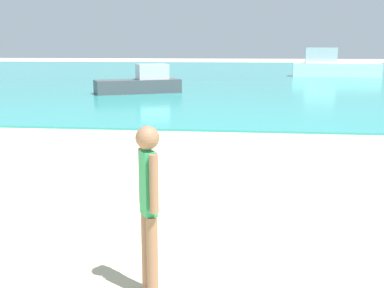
# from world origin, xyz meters

# --- Properties ---
(water) EXTENTS (160.00, 60.00, 0.06)m
(water) POSITION_xyz_m (0.00, 45.45, 0.03)
(water) COLOR teal
(water) RESTS_ON ground
(person_standing) EXTENTS (0.23, 0.33, 1.60)m
(person_standing) POSITION_xyz_m (-0.17, 6.76, 0.91)
(person_standing) COLOR #936B4C
(person_standing) RESTS_ON ground
(boat_near) EXTENTS (4.30, 3.04, 1.41)m
(boat_near) POSITION_xyz_m (-4.52, 25.66, 0.55)
(boat_near) COLOR #4C4C51
(boat_near) RESTS_ON water
(boat_far) EXTENTS (6.59, 2.54, 2.20)m
(boat_far) POSITION_xyz_m (7.15, 40.42, 0.82)
(boat_far) COLOR white
(boat_far) RESTS_ON water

